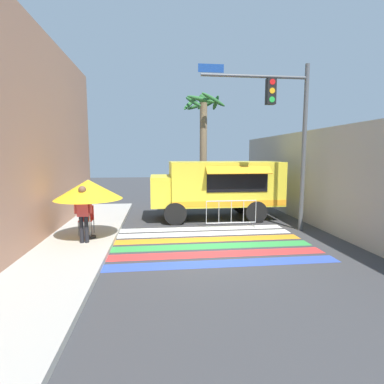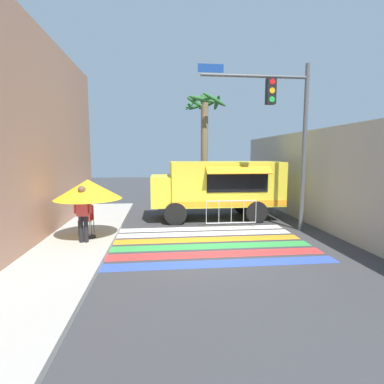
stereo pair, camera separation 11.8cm
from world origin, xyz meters
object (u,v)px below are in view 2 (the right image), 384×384
barricade_front (231,214)px  food_truck (215,185)px  folding_chair (87,217)px  palm_tree (204,130)px  patio_umbrella (88,189)px  traffic_signal_pole (285,120)px  vendor_person (83,210)px

barricade_front → food_truck: bearing=100.1°
folding_chair → palm_tree: size_ratio=0.15×
patio_umbrella → barricade_front: patio_umbrella is taller
food_truck → palm_tree: palm_tree is taller
folding_chair → traffic_signal_pole: bearing=20.0°
traffic_signal_pole → folding_chair: traffic_signal_pole is taller
barricade_front → palm_tree: palm_tree is taller
food_truck → folding_chair: 5.71m
traffic_signal_pole → vendor_person: traffic_signal_pole is taller
palm_tree → patio_umbrella: bearing=-122.0°
vendor_person → barricade_front: size_ratio=0.88×
patio_umbrella → vendor_person: 0.78m
traffic_signal_pole → barricade_front: bearing=159.3°
patio_umbrella → folding_chair: 1.18m
vendor_person → food_truck: bearing=28.8°
traffic_signal_pole → vendor_person: size_ratio=3.45×
food_truck → folding_chair: food_truck is taller
folding_chair → barricade_front: size_ratio=0.48×
food_truck → patio_umbrella: (-4.75, -3.27, 0.22)m
food_truck → vendor_person: (-4.82, -3.77, -0.36)m
patio_umbrella → palm_tree: palm_tree is taller
vendor_person → barricade_front: vendor_person is taller
vendor_person → palm_tree: size_ratio=0.28×
traffic_signal_pole → patio_umbrella: traffic_signal_pole is taller
patio_umbrella → palm_tree: bearing=58.0°
food_truck → traffic_signal_pole: 4.16m
patio_umbrella → vendor_person: (-0.07, -0.51, -0.58)m
folding_chair → vendor_person: bearing=-63.3°
traffic_signal_pole → vendor_person: 7.62m
folding_chair → palm_tree: palm_tree is taller
barricade_front → patio_umbrella: bearing=-164.2°
food_truck → patio_umbrella: food_truck is taller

